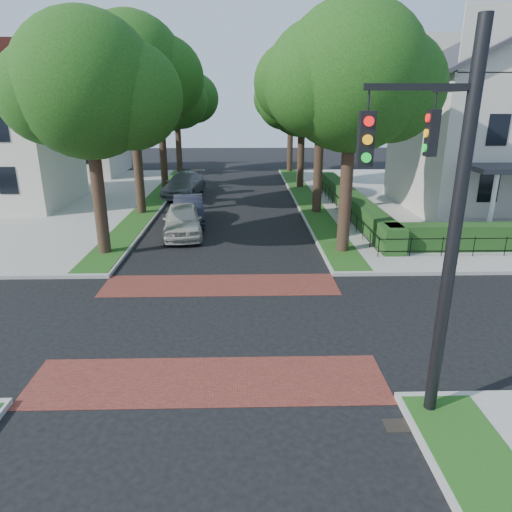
# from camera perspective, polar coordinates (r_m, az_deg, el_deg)

# --- Properties ---
(ground) EXTENTS (120.00, 120.00, 0.00)m
(ground) POSITION_cam_1_polar(r_m,az_deg,el_deg) (14.79, -5.08, -8.34)
(ground) COLOR black
(ground) RESTS_ON ground
(sidewalk_ne) EXTENTS (30.00, 30.00, 0.15)m
(sidewalk_ne) POSITION_cam_1_polar(r_m,az_deg,el_deg) (37.70, 28.22, 6.31)
(sidewalk_ne) COLOR gray
(sidewalk_ne) RESTS_ON ground
(crosswalk_far) EXTENTS (9.00, 2.20, 0.01)m
(crosswalk_far) POSITION_cam_1_polar(r_m,az_deg,el_deg) (17.70, -4.47, -3.63)
(crosswalk_far) COLOR maroon
(crosswalk_far) RESTS_ON ground
(crosswalk_near) EXTENTS (9.00, 2.20, 0.01)m
(crosswalk_near) POSITION_cam_1_polar(r_m,az_deg,el_deg) (12.03, -6.02, -15.23)
(crosswalk_near) COLOR maroon
(crosswalk_near) RESTS_ON ground
(storm_drain) EXTENTS (0.65, 0.45, 0.01)m
(storm_drain) POSITION_cam_1_polar(r_m,az_deg,el_deg) (11.06, 17.46, -19.55)
(storm_drain) COLOR black
(storm_drain) RESTS_ON ground
(grass_strip_ne) EXTENTS (1.60, 29.80, 0.02)m
(grass_strip_ne) POSITION_cam_1_polar(r_m,az_deg,el_deg) (33.21, 6.31, 7.16)
(grass_strip_ne) COLOR #144112
(grass_strip_ne) RESTS_ON sidewalk_ne
(grass_strip_nw) EXTENTS (1.60, 29.80, 0.02)m
(grass_strip_nw) POSITION_cam_1_polar(r_m,az_deg,el_deg) (33.52, -12.45, 6.95)
(grass_strip_nw) COLOR #144112
(grass_strip_nw) RESTS_ON sidewalk_nw
(tree_right_near) EXTENTS (7.75, 6.67, 10.66)m
(tree_right_near) POSITION_cam_1_polar(r_m,az_deg,el_deg) (20.94, 12.17, 20.80)
(tree_right_near) COLOR black
(tree_right_near) RESTS_ON sidewalk_ne
(tree_right_mid) EXTENTS (8.25, 7.09, 11.22)m
(tree_right_mid) POSITION_cam_1_polar(r_m,az_deg,el_deg) (28.82, 8.40, 21.01)
(tree_right_mid) COLOR black
(tree_right_mid) RESTS_ON sidewalk_ne
(tree_right_far) EXTENTS (7.25, 6.23, 9.74)m
(tree_right_far) POSITION_cam_1_polar(r_m,az_deg,el_deg) (37.67, 5.95, 18.85)
(tree_right_far) COLOR black
(tree_right_far) RESTS_ON sidewalk_ne
(tree_right_back) EXTENTS (7.50, 6.45, 10.20)m
(tree_right_back) POSITION_cam_1_polar(r_m,az_deg,el_deg) (46.62, 4.52, 19.26)
(tree_right_back) COLOR black
(tree_right_back) RESTS_ON sidewalk_ne
(tree_left_near) EXTENTS (7.50, 6.45, 10.20)m
(tree_left_near) POSITION_cam_1_polar(r_m,az_deg,el_deg) (21.37, -19.91, 19.13)
(tree_left_near) COLOR black
(tree_left_near) RESTS_ON sidewalk_nw
(tree_left_mid) EXTENTS (8.00, 6.88, 11.48)m
(tree_left_mid) POSITION_cam_1_polar(r_m,az_deg,el_deg) (29.15, -15.08, 21.28)
(tree_left_mid) COLOR black
(tree_left_mid) RESTS_ON sidewalk_nw
(tree_left_far) EXTENTS (7.00, 6.02, 9.86)m
(tree_left_far) POSITION_cam_1_polar(r_m,az_deg,el_deg) (37.92, -11.75, 18.90)
(tree_left_far) COLOR black
(tree_left_far) RESTS_ON sidewalk_nw
(tree_left_back) EXTENTS (7.75, 6.66, 10.44)m
(tree_left_back) POSITION_cam_1_polar(r_m,az_deg,el_deg) (46.84, -9.80, 19.24)
(tree_left_back) COLOR black
(tree_left_back) RESTS_ON sidewalk_nw
(hedge_main_road) EXTENTS (1.00, 18.00, 1.20)m
(hedge_main_road) POSITION_cam_1_polar(r_m,az_deg,el_deg) (29.56, 11.84, 6.63)
(hedge_main_road) COLOR #163A14
(hedge_main_road) RESTS_ON sidewalk_ne
(fence_main_road) EXTENTS (0.06, 18.00, 0.90)m
(fence_main_road) POSITION_cam_1_polar(r_m,az_deg,el_deg) (29.41, 10.30, 6.37)
(fence_main_road) COLOR black
(fence_main_road) RESTS_ON sidewalk_ne
(house_victorian) EXTENTS (13.00, 13.05, 12.48)m
(house_victorian) POSITION_cam_1_polar(r_m,az_deg,el_deg) (33.46, 29.31, 15.21)
(house_victorian) COLOR beige
(house_victorian) RESTS_ON sidewalk_ne
(house_left_far) EXTENTS (10.00, 9.00, 10.14)m
(house_left_far) POSITION_cam_1_polar(r_m,az_deg,el_deg) (48.09, -22.28, 15.33)
(house_left_far) COLOR beige
(house_left_far) RESTS_ON sidewalk_nw
(traffic_signal) EXTENTS (2.17, 2.00, 8.00)m
(traffic_signal) POSITION_cam_1_polar(r_m,az_deg,el_deg) (9.79, 22.32, 5.56)
(traffic_signal) COLOR black
(traffic_signal) RESTS_ON sidewalk_se
(parked_car_front) EXTENTS (2.50, 5.09, 1.67)m
(parked_car_front) POSITION_cam_1_polar(r_m,az_deg,el_deg) (24.32, -9.14, 4.45)
(parked_car_front) COLOR beige
(parked_car_front) RESTS_ON ground
(parked_car_middle) EXTENTS (2.29, 4.95, 1.57)m
(parked_car_middle) POSITION_cam_1_polar(r_m,az_deg,el_deg) (26.83, -8.44, 5.70)
(parked_car_middle) COLOR black
(parked_car_middle) RESTS_ON ground
(parked_car_rear) EXTENTS (3.11, 6.05, 1.68)m
(parked_car_rear) POSITION_cam_1_polar(r_m,az_deg,el_deg) (35.18, -8.98, 8.82)
(parked_car_rear) COLOR slate
(parked_car_rear) RESTS_ON ground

